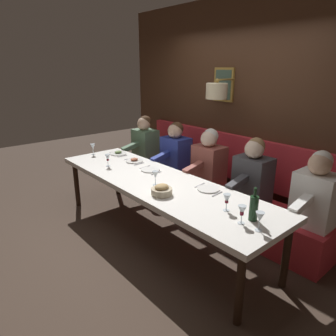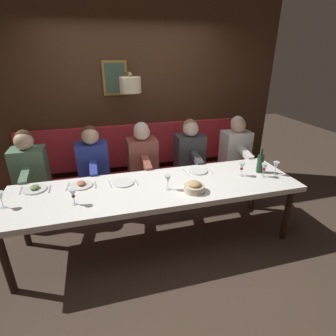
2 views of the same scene
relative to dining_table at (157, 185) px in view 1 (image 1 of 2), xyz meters
name	(u,v)px [view 1 (image 1 of 2)]	position (x,y,z in m)	size (l,w,h in m)	color
ground_plane	(157,236)	(0.00, 0.00, -0.68)	(12.00, 12.00, 0.00)	#423328
dining_table	(157,185)	(0.00, 0.00, 0.00)	(0.90, 3.17, 0.74)	white
banquette_bench	(207,200)	(0.89, 0.00, -0.46)	(0.52, 3.37, 0.45)	red
back_wall_panel	(238,115)	(1.46, 0.00, 0.68)	(0.59, 4.57, 2.90)	#422819
diner_nearest	(316,192)	(0.88, -1.44, 0.13)	(0.60, 0.40, 0.79)	white
diner_near	(253,173)	(0.88, -0.70, 0.13)	(0.60, 0.40, 0.79)	#3D3D42
diner_middle	(209,160)	(0.88, -0.01, 0.13)	(0.60, 0.40, 0.79)	#934C42
diner_far	(176,150)	(0.88, 0.66, 0.13)	(0.60, 0.40, 0.79)	#283893
diner_farthest	(145,141)	(0.88, 1.43, 0.13)	(0.60, 0.40, 0.79)	#567A5B
place_setting_0	(208,189)	(0.25, -0.58, 0.06)	(0.24, 0.32, 0.01)	white
place_setting_1	(150,170)	(0.17, 0.35, 0.06)	(0.24, 0.32, 0.01)	white
place_setting_2	(134,160)	(0.23, 0.79, 0.07)	(0.24, 0.32, 0.05)	silver
place_setting_3	(118,153)	(0.26, 1.27, 0.07)	(0.24, 0.31, 0.05)	silver
wine_glass_0	(260,218)	(-0.08, -1.43, 0.17)	(0.07, 0.07, 0.16)	silver
wine_glass_1	(93,147)	(-0.04, 1.49, 0.17)	(0.07, 0.07, 0.16)	silver
wine_glass_2	(227,199)	(0.00, -1.03, 0.17)	(0.07, 0.07, 0.16)	silver
wine_glass_3	(155,175)	(-0.10, -0.10, 0.17)	(0.07, 0.07, 0.16)	silver
wine_glass_4	(242,211)	(-0.09, -1.27, 0.17)	(0.07, 0.07, 0.16)	silver
wine_glass_5	(108,158)	(-0.16, 0.85, 0.17)	(0.07, 0.07, 0.16)	silver
wine_bottle	(254,208)	(0.03, -1.29, 0.17)	(0.08, 0.08, 0.30)	#19381E
bread_bowl	(162,190)	(-0.22, -0.35, 0.10)	(0.22, 0.22, 0.12)	beige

